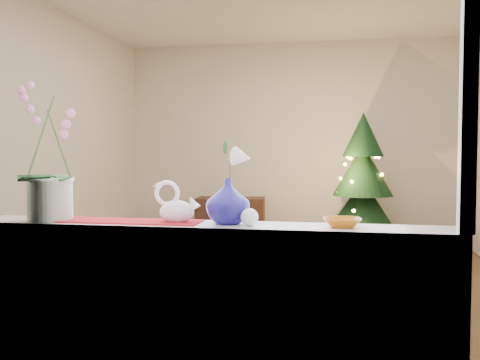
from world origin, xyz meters
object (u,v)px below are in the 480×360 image
Objects in this scene: paperweight at (249,217)px; xmas_tree at (363,184)px; blue_vase at (228,198)px; swan at (177,203)px; orchid_pot at (49,151)px; amber_dish at (342,223)px; side_table at (231,223)px.

xmas_tree reaches higher than paperweight.
xmas_tree is (0.77, 4.20, -0.18)m from blue_vase.
xmas_tree reaches higher than blue_vase.
swan is at bearing -103.47° from xmas_tree.
swan is at bearing 2.33° from orchid_pot.
blue_vase reaches higher than amber_dish.
xmas_tree reaches higher than side_table.
xmas_tree is at bearing 86.39° from amber_dish.
blue_vase is 1.68× the size of amber_dish.
blue_vase is (0.85, 0.03, -0.21)m from orchid_pot.
paperweight is 4.63m from side_table.
orchid_pot is 1.39m from amber_dish.
swan is 0.35m from paperweight.
blue_vase is 0.14× the size of xmas_tree.
xmas_tree reaches higher than orchid_pot.
amber_dish is 4.22m from xmas_tree.
xmas_tree is at bearing 79.60° from blue_vase.
swan is at bearing -177.99° from blue_vase.
side_table is (-0.89, 4.42, -0.71)m from blue_vase.
swan reaches higher than amber_dish.
paperweight is at bearing -29.09° from blue_vase.
blue_vase is (0.24, 0.01, 0.03)m from swan.
orchid_pot is at bearing 178.40° from paperweight.
paperweight is (0.96, -0.03, -0.29)m from orchid_pot.
amber_dish is 0.08× the size of xmas_tree.
amber_dish is at bearing -1.77° from blue_vase.
blue_vase is at bearing -84.15° from side_table.
blue_vase is 4.27m from xmas_tree.
amber_dish is (0.74, -0.01, -0.07)m from swan.
swan reaches higher than paperweight.
amber_dish is at bearing 6.40° from paperweight.
orchid_pot is 3.06× the size of swan.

